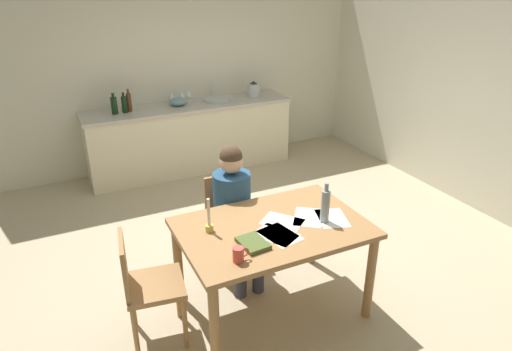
# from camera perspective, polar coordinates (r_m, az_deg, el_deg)

# --- Properties ---
(ground_plane) EXTENTS (5.20, 5.20, 0.04)m
(ground_plane) POSITION_cam_1_polar(r_m,az_deg,el_deg) (4.50, 1.21, -9.48)
(ground_plane) COLOR tan
(wall_back) EXTENTS (5.20, 0.12, 2.60)m
(wall_back) POSITION_cam_1_polar(r_m,az_deg,el_deg) (6.28, -9.76, 13.12)
(wall_back) COLOR beige
(wall_back) RESTS_ON ground
(wall_right) EXTENTS (0.12, 5.20, 2.60)m
(wall_right) POSITION_cam_1_polar(r_m,az_deg,el_deg) (5.57, 26.31, 9.58)
(wall_right) COLOR beige
(wall_right) RESTS_ON ground
(kitchen_counter) EXTENTS (2.73, 0.64, 0.90)m
(kitchen_counter) POSITION_cam_1_polar(r_m,az_deg,el_deg) (6.17, -8.24, 4.83)
(kitchen_counter) COLOR beige
(kitchen_counter) RESTS_ON ground
(dining_table) EXTENTS (1.38, 0.93, 0.77)m
(dining_table) POSITION_cam_1_polar(r_m,az_deg,el_deg) (3.42, 2.10, -7.83)
(dining_table) COLOR #9E7042
(dining_table) RESTS_ON ground
(chair_at_table) EXTENTS (0.42, 0.42, 0.85)m
(chair_at_table) POSITION_cam_1_polar(r_m,az_deg,el_deg) (4.04, -3.39, -5.51)
(chair_at_table) COLOR #9E7042
(chair_at_table) RESTS_ON ground
(person_seated) EXTENTS (0.33, 0.60, 1.19)m
(person_seated) POSITION_cam_1_polar(r_m,az_deg,el_deg) (3.82, -2.68, -3.86)
(person_seated) COLOR navy
(person_seated) RESTS_ON ground
(chair_side_empty) EXTENTS (0.45, 0.45, 0.87)m
(chair_side_empty) POSITION_cam_1_polar(r_m,az_deg,el_deg) (3.34, -13.75, -13.16)
(chair_side_empty) COLOR #9E7042
(chair_side_empty) RESTS_ON ground
(coffee_mug) EXTENTS (0.11, 0.07, 0.10)m
(coffee_mug) POSITION_cam_1_polar(r_m,az_deg,el_deg) (2.96, -2.19, -9.90)
(coffee_mug) COLOR #D84C3F
(coffee_mug) RESTS_ON dining_table
(candlestick) EXTENTS (0.06, 0.06, 0.26)m
(candlestick) POSITION_cam_1_polar(r_m,az_deg,el_deg) (3.28, -5.93, -5.91)
(candlestick) COLOR gold
(candlestick) RESTS_ON dining_table
(book_magazine) EXTENTS (0.19, 0.24, 0.03)m
(book_magazine) POSITION_cam_1_polar(r_m,az_deg,el_deg) (3.14, -0.39, -8.54)
(book_magazine) COLOR #4B5C29
(book_magazine) RESTS_ON dining_table
(paper_letter) EXTENTS (0.29, 0.35, 0.00)m
(paper_letter) POSITION_cam_1_polar(r_m,az_deg,el_deg) (3.51, 9.57, -5.32)
(paper_letter) COLOR white
(paper_letter) RESTS_ON dining_table
(paper_bill) EXTENTS (0.34, 0.36, 0.00)m
(paper_bill) POSITION_cam_1_polar(r_m,az_deg,el_deg) (3.50, 6.61, -5.24)
(paper_bill) COLOR white
(paper_bill) RESTS_ON dining_table
(paper_envelope) EXTENTS (0.35, 0.36, 0.00)m
(paper_envelope) POSITION_cam_1_polar(r_m,az_deg,el_deg) (3.42, 3.36, -5.82)
(paper_envelope) COLOR white
(paper_envelope) RESTS_ON dining_table
(paper_receipt) EXTENTS (0.33, 0.36, 0.00)m
(paper_receipt) POSITION_cam_1_polar(r_m,az_deg,el_deg) (3.26, 2.54, -7.47)
(paper_receipt) COLOR white
(paper_receipt) RESTS_ON dining_table
(paper_notice) EXTENTS (0.27, 0.33, 0.00)m
(paper_notice) POSITION_cam_1_polar(r_m,az_deg,el_deg) (3.26, 3.02, -7.50)
(paper_notice) COLOR white
(paper_notice) RESTS_ON dining_table
(wine_bottle_on_table) EXTENTS (0.07, 0.07, 0.32)m
(wine_bottle_on_table) POSITION_cam_1_polar(r_m,az_deg,el_deg) (3.40, 8.74, -3.76)
(wine_bottle_on_table) COLOR #8C999E
(wine_bottle_on_table) RESTS_ON dining_table
(sink_unit) EXTENTS (0.36, 0.36, 0.24)m
(sink_unit) POSITION_cam_1_polar(r_m,az_deg,el_deg) (6.16, -4.91, 9.55)
(sink_unit) COLOR #B2B7BC
(sink_unit) RESTS_ON kitchen_counter
(bottle_oil) EXTENTS (0.08, 0.08, 0.26)m
(bottle_oil) POSITION_cam_1_polar(r_m,az_deg,el_deg) (5.79, -17.46, 8.46)
(bottle_oil) COLOR black
(bottle_oil) RESTS_ON kitchen_counter
(bottle_vinegar) EXTENTS (0.06, 0.06, 0.25)m
(bottle_vinegar) POSITION_cam_1_polar(r_m,az_deg,el_deg) (5.81, -16.28, 8.63)
(bottle_vinegar) COLOR black
(bottle_vinegar) RESTS_ON kitchen_counter
(bottle_wine_red) EXTENTS (0.06, 0.06, 0.28)m
(bottle_wine_red) POSITION_cam_1_polar(r_m,az_deg,el_deg) (5.85, -15.72, 8.92)
(bottle_wine_red) COLOR #593319
(bottle_wine_red) RESTS_ON kitchen_counter
(mixing_bowl) EXTENTS (0.23, 0.23, 0.10)m
(mixing_bowl) POSITION_cam_1_polar(r_m,az_deg,el_deg) (6.00, -9.81, 9.19)
(mixing_bowl) COLOR #668C99
(mixing_bowl) RESTS_ON kitchen_counter
(stovetop_kettle) EXTENTS (0.18, 0.18, 0.22)m
(stovetop_kettle) POSITION_cam_1_polar(r_m,az_deg,el_deg) (6.34, -0.31, 10.77)
(stovetop_kettle) COLOR #B7BABF
(stovetop_kettle) RESTS_ON kitchen_counter
(wine_glass_near_sink) EXTENTS (0.07, 0.07, 0.15)m
(wine_glass_near_sink) POSITION_cam_1_polar(r_m,az_deg,el_deg) (6.16, -8.51, 10.20)
(wine_glass_near_sink) COLOR silver
(wine_glass_near_sink) RESTS_ON kitchen_counter
(wine_glass_by_kettle) EXTENTS (0.07, 0.07, 0.15)m
(wine_glass_by_kettle) POSITION_cam_1_polar(r_m,az_deg,el_deg) (6.14, -9.35, 10.09)
(wine_glass_by_kettle) COLOR silver
(wine_glass_by_kettle) RESTS_ON kitchen_counter
(wine_glass_back_left) EXTENTS (0.07, 0.07, 0.15)m
(wine_glass_back_left) POSITION_cam_1_polar(r_m,az_deg,el_deg) (6.10, -10.61, 9.91)
(wine_glass_back_left) COLOR silver
(wine_glass_back_left) RESTS_ON kitchen_counter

